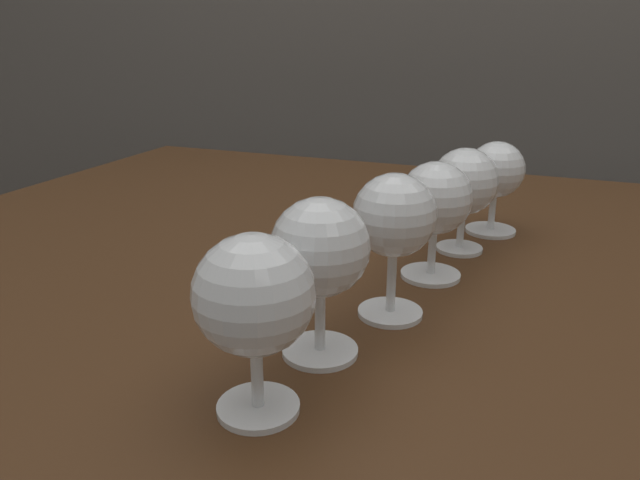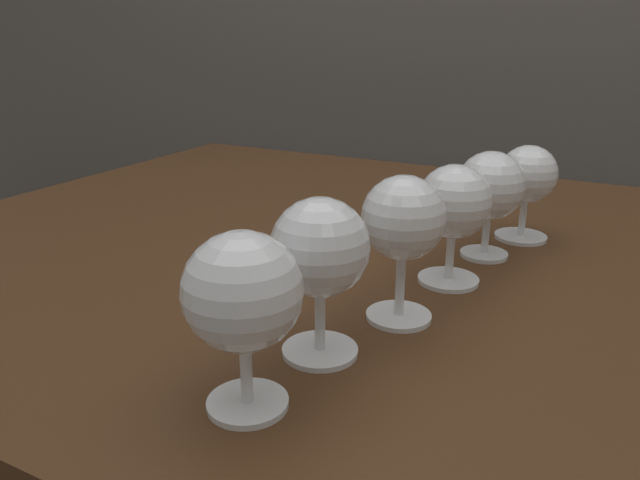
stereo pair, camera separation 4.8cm
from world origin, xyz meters
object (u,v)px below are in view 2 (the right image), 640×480
object	(u,v)px
wine_glass_pinot	(320,252)
wine_glass_rose	(454,205)
wine_glass_amber	(403,222)
wine_glass_cabernet	(243,295)
wine_glass_merlot	(527,177)
wine_glass_port	(490,188)

from	to	relation	value
wine_glass_pinot	wine_glass_rose	bearing A→B (deg)	74.84
wine_glass_amber	wine_glass_pinot	bearing A→B (deg)	-111.71
wine_glass_cabernet	wine_glass_merlot	size ratio (longest dim) A/B	1.09
wine_glass_cabernet	wine_glass_pinot	xyz separation A→B (m)	(0.01, 0.09, 0.00)
wine_glass_cabernet	wine_glass_pinot	bearing A→B (deg)	82.25
wine_glass_pinot	wine_glass_merlot	bearing A→B (deg)	75.57
wine_glass_rose	wine_glass_port	distance (m)	0.10
wine_glass_merlot	wine_glass_cabernet	bearing A→B (deg)	-103.17
wine_glass_port	wine_glass_merlot	size ratio (longest dim) A/B	1.04
wine_glass_amber	wine_glass_rose	xyz separation A→B (m)	(0.02, 0.11, -0.01)
wine_glass_rose	wine_glass_merlot	xyz separation A→B (m)	(0.04, 0.19, -0.00)
wine_glass_cabernet	wine_glass_rose	bearing A→B (deg)	77.12
wine_glass_cabernet	wine_glass_port	xyz separation A→B (m)	(0.08, 0.39, -0.00)
wine_glass_cabernet	wine_glass_rose	xyz separation A→B (m)	(0.07, 0.29, -0.00)
wine_glass_cabernet	wine_glass_merlot	distance (m)	0.49
wine_glass_pinot	wine_glass_amber	world-z (taller)	wine_glass_amber
wine_glass_pinot	wine_glass_amber	distance (m)	0.10
wine_glass_amber	wine_glass_merlot	distance (m)	0.30
wine_glass_rose	wine_glass_merlot	size ratio (longest dim) A/B	1.05
wine_glass_pinot	wine_glass_port	world-z (taller)	wine_glass_pinot
wine_glass_amber	wine_glass_rose	bearing A→B (deg)	80.80
wine_glass_amber	wine_glass_port	distance (m)	0.21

